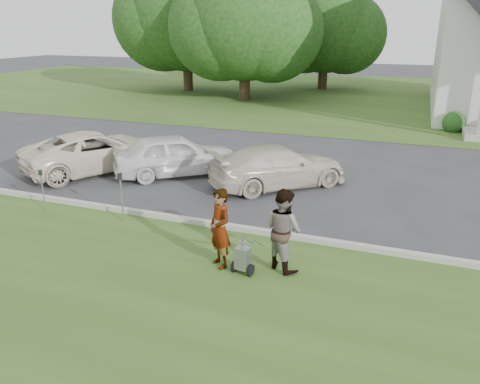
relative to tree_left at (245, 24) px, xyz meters
The scene contains 15 objects.
ground 23.95m from the tree_left, 69.98° to the right, with size 120.00×120.00×0.00m, color #333335.
grass_strip 26.73m from the tree_left, 72.22° to the right, with size 80.00×7.00×0.01m, color #30521C.
church_lawn 10.74m from the tree_left, 32.03° to the left, with size 80.00×30.00×0.01m, color #30521C.
curb 23.43m from the tree_left, 69.51° to the right, with size 80.00×0.18×0.15m, color #9E9E93.
tree_left is the anchor object (origin of this frame).
tree_far 6.73m from the tree_left, 153.44° to the left, with size 11.64×9.20×10.73m.
tree_back 8.95m from the tree_left, 63.43° to the left, with size 9.61×7.60×8.89m.
striping_cart 25.46m from the tree_left, 69.82° to the right, with size 0.48×0.93×0.83m.
person_left 25.04m from the tree_left, 70.97° to the right, with size 0.65×0.43×1.79m, color #999999.
person_right 25.12m from the tree_left, 67.83° to the right, with size 0.89×0.69×1.83m, color #999999.
parking_meter_near 22.84m from the tree_left, 78.15° to the right, with size 0.10×0.09×1.41m.
parking_meter_far 22.61m from the tree_left, 84.68° to the right, with size 0.09×0.08×1.25m.
car_a 18.76m from the tree_left, 87.04° to the right, with size 2.38×5.16×1.43m, color #EFE3CB.
car_b 18.65m from the tree_left, 77.44° to the right, with size 1.74×4.33×1.47m, color silver.
car_c 19.68m from the tree_left, 66.39° to the right, with size 1.87×4.61×1.34m, color beige.
Camera 1 is at (3.71, -9.81, 5.03)m, focal length 35.00 mm.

